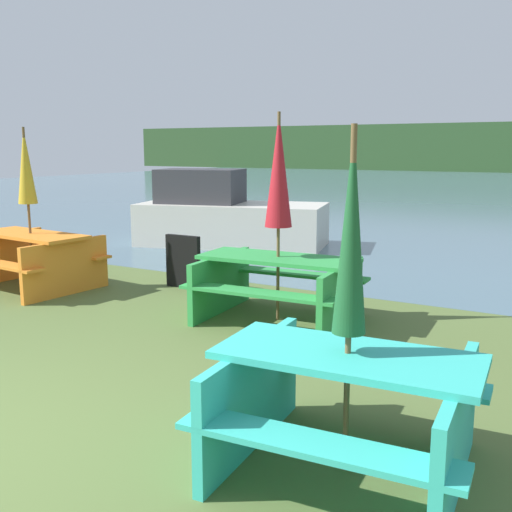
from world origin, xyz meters
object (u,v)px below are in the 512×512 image
at_px(umbrella_crimson, 279,171).
at_px(signboard, 183,262).
at_px(picnic_table_teal, 346,401).
at_px(umbrella_gold, 26,167).
at_px(boat, 226,217).
at_px(picnic_table_green, 278,281).
at_px(picnic_table_orange, 32,255).
at_px(umbrella_darkgreen, 351,235).

distance_m(umbrella_crimson, signboard, 2.47).
xyz_separation_m(picnic_table_teal, umbrella_gold, (-5.67, 2.40, 1.25)).
distance_m(umbrella_gold, signboard, 2.52).
bearing_deg(boat, picnic_table_green, -65.83).
xyz_separation_m(picnic_table_green, umbrella_gold, (-3.78, -0.30, 1.24)).
height_order(picnic_table_teal, umbrella_crimson, umbrella_crimson).
height_order(umbrella_gold, signboard, umbrella_gold).
distance_m(picnic_table_green, signboard, 2.08).
bearing_deg(picnic_table_teal, picnic_table_orange, 157.08).
relative_size(picnic_table_green, umbrella_crimson, 0.80).
bearing_deg(umbrella_darkgreen, signboard, 137.74).
distance_m(picnic_table_teal, picnic_table_orange, 6.15).
bearing_deg(picnic_table_green, umbrella_gold, -175.42).
bearing_deg(signboard, picnic_table_orange, -149.78).
bearing_deg(umbrella_darkgreen, picnic_table_teal, 90.00).
relative_size(picnic_table_green, umbrella_gold, 0.84).
relative_size(picnic_table_orange, umbrella_gold, 0.84).
height_order(picnic_table_green, boat, boat).
bearing_deg(picnic_table_orange, boat, 86.24).
distance_m(umbrella_darkgreen, signboard, 5.28).
bearing_deg(picnic_table_green, umbrella_crimson, 0.00).
bearing_deg(signboard, picnic_table_teal, -42.26).
xyz_separation_m(umbrella_crimson, umbrella_darkgreen, (1.89, -2.70, -0.24)).
xyz_separation_m(picnic_table_orange, umbrella_crimson, (3.78, 0.30, 1.24)).
bearing_deg(boat, umbrella_darkgreen, -67.26).
relative_size(umbrella_crimson, signboard, 3.14).
relative_size(picnic_table_orange, boat, 0.47).
xyz_separation_m(picnic_table_orange, umbrella_gold, (0.00, -0.00, 1.23)).
bearing_deg(umbrella_darkgreen, boat, 127.44).
distance_m(boat, signboard, 3.86).
distance_m(picnic_table_orange, umbrella_darkgreen, 6.23).
relative_size(picnic_table_teal, picnic_table_orange, 0.88).
bearing_deg(picnic_table_green, picnic_table_teal, -54.95).
xyz_separation_m(umbrella_crimson, boat, (-3.47, 4.31, -1.13)).
xyz_separation_m(picnic_table_orange, umbrella_darkgreen, (5.67, -2.40, 1.00)).
distance_m(umbrella_crimson, umbrella_darkgreen, 3.31).
bearing_deg(umbrella_crimson, umbrella_gold, -175.42).
height_order(picnic_table_orange, umbrella_crimson, umbrella_crimson).
height_order(picnic_table_orange, boat, boat).
xyz_separation_m(umbrella_darkgreen, boat, (-5.37, 7.01, -0.89)).
distance_m(picnic_table_teal, boat, 8.83).
relative_size(picnic_table_green, boat, 0.47).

